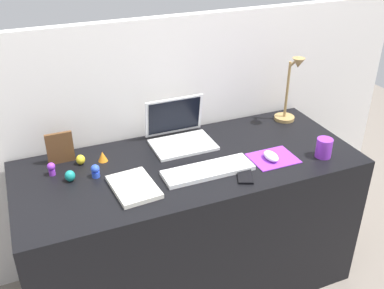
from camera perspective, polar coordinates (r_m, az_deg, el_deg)
ground_plane at (r=2.52m, az=-0.23°, el=-16.80°), size 6.00×6.00×0.00m
back_wall at (r=2.39m, az=-3.64°, el=0.38°), size 2.78×0.05×1.32m
desk at (r=2.27m, az=-0.25°, el=-10.27°), size 1.58×0.66×0.74m
laptop at (r=2.20m, az=-1.68°, el=1.65°), size 0.30×0.25×0.21m
keyboard at (r=1.98m, az=2.07°, el=-3.33°), size 0.41×0.13×0.02m
mousepad at (r=2.11m, az=10.34°, el=-1.74°), size 0.21×0.17×0.00m
mouse at (r=2.09m, az=10.08°, el=-1.47°), size 0.06×0.10×0.03m
cell_phone at (r=1.96m, az=6.77°, el=-3.94°), size 0.11×0.14×0.01m
desk_lamp at (r=2.42m, az=12.49°, el=6.68°), size 0.11×0.15×0.37m
notebook_pad at (r=1.88m, az=-7.46°, el=-5.40°), size 0.19×0.25×0.02m
picture_frame at (r=2.10m, az=-16.54°, el=-0.42°), size 0.12×0.02×0.15m
coffee_mug at (r=2.16m, az=16.53°, el=-0.41°), size 0.07×0.07×0.09m
toy_figurine_blue at (r=1.98m, az=-12.26°, el=-3.30°), size 0.04×0.04×0.06m
toy_figurine_orange at (r=2.09m, az=-11.37°, el=-1.50°), size 0.04×0.04×0.05m
toy_figurine_yellow at (r=2.09m, az=-14.08°, el=-1.89°), size 0.04×0.04×0.05m
toy_figurine_purple at (r=2.04m, az=-17.55°, el=-2.93°), size 0.04×0.04×0.06m
toy_figurine_teal at (r=1.98m, az=-15.36°, el=-3.89°), size 0.04×0.04×0.05m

